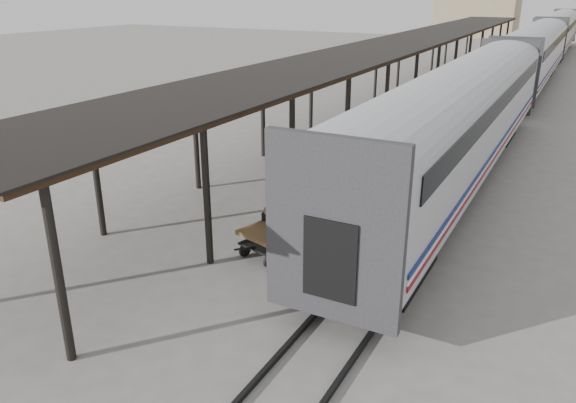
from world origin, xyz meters
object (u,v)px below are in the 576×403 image
Objects in this scene: luggage_tug at (398,121)px; pedestrian at (365,126)px; baggage_cart at (280,231)px; porter at (277,204)px.

pedestrian is (-0.79, -2.85, 0.25)m from luggage_tug.
luggage_tug is at bearing -91.98° from pedestrian.
baggage_cart is at bearing 113.33° from pedestrian.
pedestrian is at bearing 4.07° from porter.
pedestrian is at bearing 115.27° from baggage_cart.
porter reaches higher than luggage_tug.
baggage_cart is 1.30m from porter.
baggage_cart is 1.49× the size of porter.
pedestrian is (-2.21, 12.80, 0.24)m from baggage_cart.
luggage_tug is at bearing 110.65° from baggage_cart.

